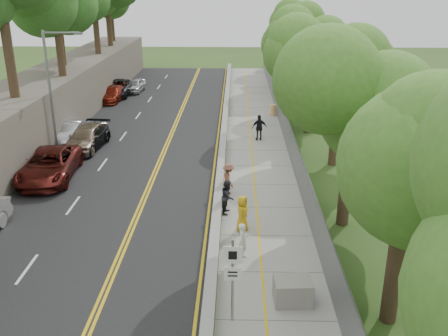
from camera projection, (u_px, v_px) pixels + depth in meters
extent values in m
plane|color=#33511E|center=(207.00, 272.00, 19.81)|extent=(140.00, 140.00, 0.00)
cube|color=black|center=(140.00, 150.00, 33.94)|extent=(11.20, 66.00, 0.04)
cube|color=gray|center=(257.00, 151.00, 33.76)|extent=(4.20, 66.00, 0.05)
cube|color=#8FC51F|center=(223.00, 146.00, 33.71)|extent=(0.42, 66.00, 0.60)
cube|color=#595147|center=(18.00, 121.00, 33.42)|extent=(5.00, 66.00, 4.00)
cube|color=slate|center=(288.00, 137.00, 33.36)|extent=(0.04, 66.00, 2.00)
cylinder|color=gray|center=(51.00, 95.00, 31.71)|extent=(0.18, 0.18, 8.00)
cylinder|color=gray|center=(61.00, 33.00, 30.32)|extent=(2.30, 0.13, 0.13)
cube|color=gray|center=(78.00, 33.00, 30.31)|extent=(0.50, 0.22, 0.14)
cylinder|color=gray|center=(232.00, 281.00, 16.41)|extent=(0.09, 0.09, 3.10)
cube|color=white|center=(233.00, 255.00, 16.03)|extent=(0.62, 0.04, 0.62)
cube|color=white|center=(233.00, 274.00, 16.28)|extent=(0.56, 0.04, 0.50)
cylinder|color=#FF7F00|center=(273.00, 110.00, 42.32)|extent=(0.54, 0.54, 0.89)
cube|color=gray|center=(293.00, 291.00, 17.77)|extent=(1.40, 1.09, 0.89)
imported|color=#5B1915|center=(49.00, 165.00, 28.69)|extent=(3.22, 6.18, 1.66)
imported|color=black|center=(87.00, 138.00, 33.88)|extent=(2.48, 5.23, 1.47)
imported|color=gray|center=(87.00, 137.00, 33.81)|extent=(2.28, 4.98, 1.65)
imported|color=#B2B3B8|center=(70.00, 132.00, 35.25)|extent=(1.76, 4.41, 1.43)
imported|color=black|center=(118.00, 88.00, 49.33)|extent=(2.72, 5.58, 1.53)
imported|color=maroon|center=(112.00, 94.00, 47.17)|extent=(2.35, 4.86, 1.36)
imported|color=#BCBBC0|center=(135.00, 85.00, 51.01)|extent=(1.86, 4.01, 1.33)
imported|color=gold|center=(242.00, 213.00, 22.70)|extent=(0.72, 0.94, 1.72)
imported|color=white|center=(243.00, 241.00, 20.40)|extent=(0.54, 0.67, 1.61)
imported|color=#232328|center=(228.00, 197.00, 24.47)|extent=(0.78, 0.93, 1.70)
imported|color=brown|center=(229.00, 179.00, 26.65)|extent=(0.95, 1.24, 1.71)
imported|color=black|center=(259.00, 128.00, 35.55)|extent=(1.14, 0.62, 1.85)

